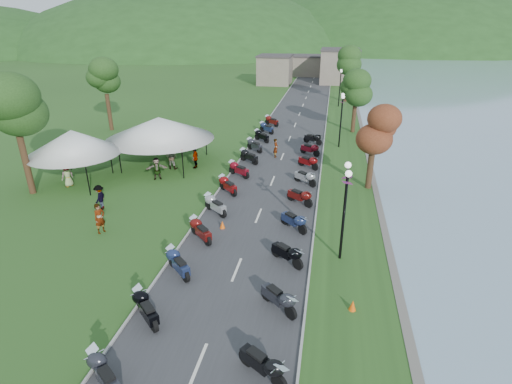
# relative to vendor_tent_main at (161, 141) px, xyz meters

# --- Properties ---
(road) EXTENTS (7.00, 120.00, 0.02)m
(road) POSITION_rel_vendor_tent_main_xyz_m (9.87, 9.69, -1.99)
(road) COLOR #38383A
(road) RESTS_ON ground
(hills_backdrop) EXTENTS (360.00, 120.00, 76.00)m
(hills_backdrop) POSITION_rel_vendor_tent_main_xyz_m (9.87, 169.69, -2.00)
(hills_backdrop) COLOR #285621
(hills_backdrop) RESTS_ON ground
(far_building) EXTENTS (18.00, 16.00, 5.00)m
(far_building) POSITION_rel_vendor_tent_main_xyz_m (7.87, 54.69, 0.50)
(far_building) COLOR gray
(far_building) RESTS_ON ground
(moto_row_left) EXTENTS (2.60, 52.37, 1.10)m
(moto_row_left) POSITION_rel_vendor_tent_main_xyz_m (7.18, -10.15, -1.45)
(moto_row_left) COLOR #331411
(moto_row_left) RESTS_ON ground
(moto_row_right) EXTENTS (2.60, 41.82, 1.10)m
(moto_row_right) POSITION_rel_vendor_tent_main_xyz_m (12.29, -11.42, -1.45)
(moto_row_right) COLOR #331411
(moto_row_right) RESTS_ON ground
(vendor_tent_main) EXTENTS (5.99, 5.99, 4.00)m
(vendor_tent_main) POSITION_rel_vendor_tent_main_xyz_m (0.00, 0.00, 0.00)
(vendor_tent_main) COLOR silver
(vendor_tent_main) RESTS_ON ground
(vendor_tent_side) EXTENTS (4.49, 4.49, 4.00)m
(vendor_tent_side) POSITION_rel_vendor_tent_main_xyz_m (-4.57, -5.07, 0.00)
(vendor_tent_side) COLOR silver
(vendor_tent_side) RESTS_ON ground
(tree_park_left) EXTENTS (3.61, 3.61, 10.03)m
(tree_park_left) POSITION_rel_vendor_tent_main_xyz_m (-6.57, -7.71, 3.01)
(tree_park_left) COLOR #2B541E
(tree_park_left) RESTS_ON ground
(tree_lakeside) EXTENTS (2.37, 2.37, 6.58)m
(tree_lakeside) POSITION_rel_vendor_tent_main_xyz_m (16.95, -2.34, 1.29)
(tree_lakeside) COLOR #2B541E
(tree_lakeside) RESTS_ON ground
(pedestrian_a) EXTENTS (0.71, 0.80, 1.81)m
(pedestrian_a) POSITION_rel_vendor_tent_main_xyz_m (1.32, -12.07, -2.00)
(pedestrian_a) COLOR slate
(pedestrian_a) RESTS_ON ground
(pedestrian_b) EXTENTS (0.97, 0.54, 1.97)m
(pedestrian_b) POSITION_rel_vendor_tent_main_xyz_m (1.29, -1.08, -2.00)
(pedestrian_b) COLOR slate
(pedestrian_b) RESTS_ON ground
(pedestrian_c) EXTENTS (0.54, 1.12, 1.67)m
(pedestrian_c) POSITION_rel_vendor_tent_main_xyz_m (-0.35, -9.25, -2.00)
(pedestrian_c) COLOR slate
(pedestrian_c) RESTS_ON ground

